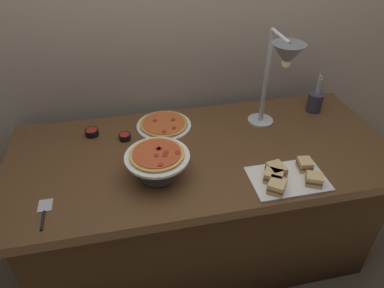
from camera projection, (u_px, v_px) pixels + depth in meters
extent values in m
plane|color=brown|center=(200.00, 247.00, 2.20)|extent=(8.00, 8.00, 0.00)
cube|color=tan|center=(182.00, 30.00, 1.88)|extent=(4.40, 0.04, 2.40)
cube|color=brown|center=(202.00, 155.00, 1.77)|extent=(1.90, 0.84, 0.05)
cube|color=#3C2715|center=(200.00, 208.00, 1.99)|extent=(1.75, 0.74, 0.71)
cylinder|color=#B7BABF|center=(260.00, 121.00, 1.96)|extent=(0.14, 0.14, 0.01)
cylinder|color=#B7BABF|center=(266.00, 78.00, 1.81)|extent=(0.02, 0.02, 0.50)
cylinder|color=#B7BABF|center=(281.00, 36.00, 1.59)|extent=(0.02, 0.19, 0.02)
cone|color=#595B60|center=(288.00, 55.00, 1.55)|extent=(0.15, 0.15, 0.10)
sphere|color=#F9EAB2|center=(286.00, 63.00, 1.57)|extent=(0.04, 0.04, 0.04)
cylinder|color=white|center=(164.00, 126.00, 1.92)|extent=(0.30, 0.30, 0.01)
cylinder|color=#C68E42|center=(164.00, 124.00, 1.92)|extent=(0.26, 0.26, 0.01)
cylinder|color=#C65628|center=(164.00, 123.00, 1.91)|extent=(0.23, 0.23, 0.00)
cylinder|color=maroon|center=(174.00, 128.00, 1.86)|extent=(0.02, 0.02, 0.00)
cylinder|color=maroon|center=(164.00, 132.00, 1.84)|extent=(0.02, 0.02, 0.00)
cylinder|color=maroon|center=(173.00, 120.00, 1.93)|extent=(0.02, 0.02, 0.00)
cylinder|color=maroon|center=(155.00, 121.00, 1.92)|extent=(0.02, 0.02, 0.00)
cylinder|color=#595B60|center=(158.00, 167.00, 1.57)|extent=(0.02, 0.02, 0.11)
cylinder|color=#595B60|center=(159.00, 176.00, 1.60)|extent=(0.16, 0.16, 0.01)
cylinder|color=white|center=(157.00, 157.00, 1.53)|extent=(0.29, 0.29, 0.01)
cylinder|color=gold|center=(157.00, 154.00, 1.53)|extent=(0.24, 0.24, 0.01)
cylinder|color=#B74723|center=(157.00, 153.00, 1.52)|extent=(0.21, 0.21, 0.00)
cylinder|color=maroon|center=(165.00, 155.00, 1.50)|extent=(0.02, 0.02, 0.00)
cylinder|color=maroon|center=(156.00, 155.00, 1.50)|extent=(0.02, 0.02, 0.00)
cylinder|color=maroon|center=(178.00, 152.00, 1.52)|extent=(0.02, 0.02, 0.00)
cylinder|color=maroon|center=(161.00, 165.00, 1.45)|extent=(0.02, 0.02, 0.00)
cylinder|color=maroon|center=(166.00, 152.00, 1.52)|extent=(0.02, 0.02, 0.00)
cylinder|color=maroon|center=(158.00, 149.00, 1.54)|extent=(0.02, 0.02, 0.00)
cylinder|color=maroon|center=(160.00, 149.00, 1.54)|extent=(0.02, 0.02, 0.00)
cube|color=white|center=(288.00, 179.00, 1.58)|extent=(0.34, 0.23, 0.01)
cube|color=tan|center=(276.00, 173.00, 1.59)|extent=(0.08, 0.09, 0.02)
cube|color=brown|center=(276.00, 170.00, 1.58)|extent=(0.08, 0.09, 0.01)
cube|color=tan|center=(277.00, 167.00, 1.57)|extent=(0.08, 0.09, 0.02)
cube|color=tan|center=(313.00, 182.00, 1.54)|extent=(0.09, 0.08, 0.02)
cube|color=brown|center=(314.00, 180.00, 1.53)|extent=(0.09, 0.08, 0.01)
cube|color=tan|center=(315.00, 177.00, 1.52)|extent=(0.09, 0.08, 0.02)
cube|color=tan|center=(273.00, 179.00, 1.56)|extent=(0.10, 0.10, 0.02)
cube|color=brown|center=(273.00, 177.00, 1.55)|extent=(0.10, 0.10, 0.01)
cube|color=tan|center=(274.00, 174.00, 1.54)|extent=(0.10, 0.10, 0.02)
cube|color=tan|center=(276.00, 189.00, 1.51)|extent=(0.10, 0.10, 0.02)
cube|color=brown|center=(277.00, 186.00, 1.50)|extent=(0.10, 0.10, 0.01)
cube|color=tan|center=(277.00, 183.00, 1.49)|extent=(0.10, 0.10, 0.02)
cube|color=tan|center=(304.00, 167.00, 1.62)|extent=(0.07, 0.08, 0.02)
cube|color=brown|center=(305.00, 165.00, 1.61)|extent=(0.07, 0.08, 0.01)
cube|color=tan|center=(305.00, 162.00, 1.60)|extent=(0.07, 0.08, 0.02)
cylinder|color=black|center=(92.00, 132.00, 1.85)|extent=(0.07, 0.07, 0.03)
cylinder|color=maroon|center=(91.00, 130.00, 1.84)|extent=(0.06, 0.06, 0.01)
cylinder|color=black|center=(125.00, 137.00, 1.82)|extent=(0.06, 0.06, 0.03)
cylinder|color=maroon|center=(125.00, 135.00, 1.81)|extent=(0.05, 0.05, 0.01)
cylinder|color=#383347|center=(315.00, 102.00, 2.03)|extent=(0.08, 0.08, 0.11)
cylinder|color=#B7BABF|center=(318.00, 94.00, 1.99)|extent=(0.02, 0.03, 0.16)
cylinder|color=#B7BABF|center=(316.00, 91.00, 1.99)|extent=(0.02, 0.03, 0.19)
cylinder|color=#B7BABF|center=(319.00, 92.00, 1.99)|extent=(0.03, 0.03, 0.17)
cylinder|color=#B7BABF|center=(318.00, 90.00, 2.01)|extent=(0.01, 0.02, 0.18)
cylinder|color=#B7BABF|center=(318.00, 91.00, 2.00)|extent=(0.03, 0.02, 0.18)
cube|color=#B7BABF|center=(45.00, 206.00, 1.45)|extent=(0.06, 0.07, 0.00)
cylinder|color=black|center=(43.00, 221.00, 1.38)|extent=(0.01, 0.10, 0.01)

